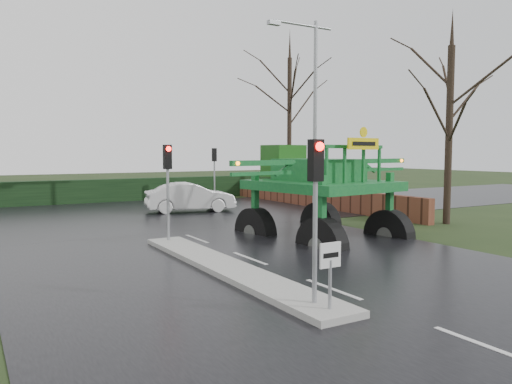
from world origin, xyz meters
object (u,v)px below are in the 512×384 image
traffic_signal_mid (168,172)px  street_light_right (310,99)px  keep_left_sign (330,265)px  traffic_signal_near (316,186)px  white_sedan (190,212)px  crop_sprayer (317,176)px  traffic_signal_far (214,163)px

traffic_signal_mid → street_light_right: size_ratio=0.35×
keep_left_sign → traffic_signal_mid: (0.00, 8.99, 1.53)m
street_light_right → traffic_signal_near: bearing=-126.1°
traffic_signal_near → white_sedan: (4.48, 17.15, -2.59)m
street_light_right → white_sedan: 8.84m
crop_sprayer → traffic_signal_mid: bearing=139.2°
traffic_signal_mid → traffic_signal_far: same height
traffic_signal_near → street_light_right: size_ratio=0.35×
traffic_signal_mid → white_sedan: bearing=62.6°
traffic_signal_near → traffic_signal_far: 22.42m
traffic_signal_near → traffic_signal_far: size_ratio=1.00×
keep_left_sign → white_sedan: 18.23m
street_light_right → white_sedan: street_light_right is taller
street_light_right → white_sedan: size_ratio=2.08×
keep_left_sign → traffic_signal_far: traffic_signal_far is taller
keep_left_sign → white_sedan: bearing=75.8°
traffic_signal_near → crop_sprayer: crop_sprayer is taller
crop_sprayer → white_sedan: (0.11, 11.49, -2.46)m
street_light_right → crop_sprayer: street_light_right is taller
keep_left_sign → traffic_signal_far: size_ratio=0.38×
traffic_signal_far → traffic_signal_near: bearing=69.6°
traffic_signal_mid → white_sedan: size_ratio=0.73×
traffic_signal_far → crop_sprayer: bearing=77.4°
traffic_signal_far → traffic_signal_mid: bearing=58.1°
traffic_signal_near → street_light_right: street_light_right is taller
traffic_signal_far → street_light_right: size_ratio=0.35×
traffic_signal_near → keep_left_sign: bearing=-90.0°
white_sedan → street_light_right: bearing=-117.3°
traffic_signal_mid → crop_sprayer: 5.21m
street_light_right → crop_sprayer: bearing=-124.9°
traffic_signal_near → crop_sprayer: (4.36, 5.66, -0.13)m
traffic_signal_far → street_light_right: (1.69, -8.01, 3.40)m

